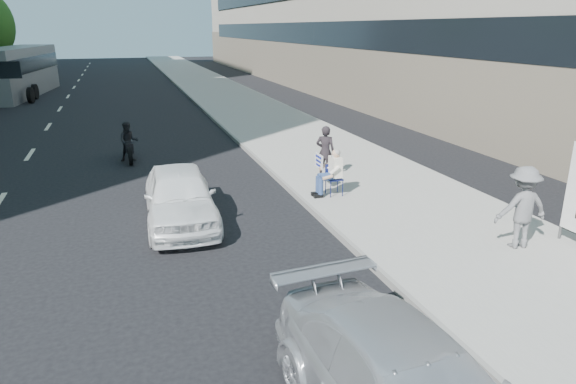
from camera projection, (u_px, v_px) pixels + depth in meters
name	position (u px, v px, depth m)	size (l,w,h in m)	color
ground	(328.00, 312.00, 8.71)	(160.00, 160.00, 0.00)	black
near_sidewalk	(257.00, 114.00, 27.97)	(5.00, 120.00, 0.15)	gray
seated_protester	(330.00, 170.00, 14.09)	(0.83, 1.12, 1.31)	#131A53
jogger	(522.00, 207.00, 10.69)	(1.14, 0.66, 1.76)	slate
pedestrian_woman	(325.00, 152.00, 15.81)	(0.59, 0.39, 1.61)	black
white_sedan_near	(180.00, 196.00, 12.48)	(1.65, 4.09, 1.39)	white
motorcycle	(129.00, 143.00, 18.38)	(0.70, 2.04, 1.42)	black
bus	(18.00, 72.00, 35.81)	(4.06, 12.31, 3.30)	slate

